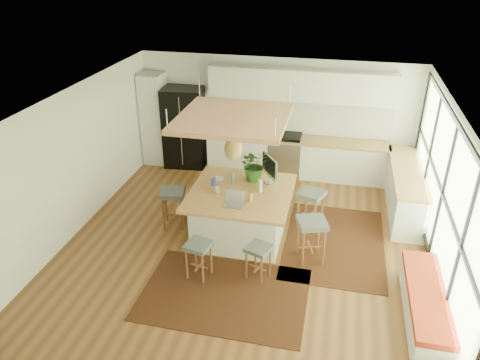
% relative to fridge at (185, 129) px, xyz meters
% --- Properties ---
extents(floor, '(7.00, 7.00, 0.00)m').
position_rel_fridge_xyz_m(floor, '(2.18, -3.18, -0.93)').
color(floor, brown).
rests_on(floor, ground).
extents(ceiling, '(7.00, 7.00, 0.00)m').
position_rel_fridge_xyz_m(ceiling, '(2.18, -3.18, 1.78)').
color(ceiling, white).
rests_on(ceiling, ground).
extents(wall_back, '(6.50, 0.00, 6.50)m').
position_rel_fridge_xyz_m(wall_back, '(2.18, 0.32, 0.42)').
color(wall_back, white).
rests_on(wall_back, ground).
extents(wall_front, '(6.50, 0.00, 6.50)m').
position_rel_fridge_xyz_m(wall_front, '(2.18, -6.68, 0.42)').
color(wall_front, white).
rests_on(wall_front, ground).
extents(wall_left, '(0.00, 7.00, 7.00)m').
position_rel_fridge_xyz_m(wall_left, '(-1.07, -3.18, 0.42)').
color(wall_left, white).
rests_on(wall_left, ground).
extents(wall_right, '(0.00, 7.00, 7.00)m').
position_rel_fridge_xyz_m(wall_right, '(5.43, -3.18, 0.42)').
color(wall_right, white).
rests_on(wall_right, ground).
extents(window_wall, '(0.10, 6.20, 2.60)m').
position_rel_fridge_xyz_m(window_wall, '(5.40, -3.18, 0.47)').
color(window_wall, black).
rests_on(window_wall, wall_right).
extents(pantry, '(0.55, 0.60, 2.25)m').
position_rel_fridge_xyz_m(pantry, '(-0.77, 0.00, 0.20)').
color(pantry, white).
rests_on(pantry, floor).
extents(back_counter_base, '(4.20, 0.60, 0.88)m').
position_rel_fridge_xyz_m(back_counter_base, '(2.73, 0.00, -0.49)').
color(back_counter_base, white).
rests_on(back_counter_base, floor).
extents(back_counter_top, '(4.24, 0.64, 0.05)m').
position_rel_fridge_xyz_m(back_counter_top, '(2.73, 0.00, -0.03)').
color(back_counter_top, '#AF783E').
rests_on(back_counter_top, back_counter_base).
extents(backsplash, '(4.20, 0.02, 0.80)m').
position_rel_fridge_xyz_m(backsplash, '(2.73, 0.30, 0.43)').
color(backsplash, white).
rests_on(backsplash, wall_back).
extents(upper_cabinets, '(4.20, 0.34, 0.70)m').
position_rel_fridge_xyz_m(upper_cabinets, '(2.73, 0.14, 1.22)').
color(upper_cabinets, white).
rests_on(upper_cabinets, wall_back).
extents(range, '(0.76, 0.62, 1.00)m').
position_rel_fridge_xyz_m(range, '(2.48, 0.00, -0.43)').
color(range, '#A5A5AA').
rests_on(range, floor).
extents(right_counter_base, '(0.60, 2.50, 0.88)m').
position_rel_fridge_xyz_m(right_counter_base, '(5.11, -1.18, -0.49)').
color(right_counter_base, white).
rests_on(right_counter_base, floor).
extents(right_counter_top, '(0.64, 2.54, 0.05)m').
position_rel_fridge_xyz_m(right_counter_top, '(5.11, -1.18, -0.03)').
color(right_counter_top, '#AF783E').
rests_on(right_counter_top, right_counter_base).
extents(window_bench, '(0.52, 2.00, 0.50)m').
position_rel_fridge_xyz_m(window_bench, '(5.13, -4.38, -0.68)').
color(window_bench, white).
rests_on(window_bench, floor).
extents(ceiling_panel, '(1.86, 1.86, 0.80)m').
position_rel_fridge_xyz_m(ceiling_panel, '(1.88, -2.78, 1.12)').
color(ceiling_panel, '#AF783E').
rests_on(ceiling_panel, ceiling).
extents(rug_near, '(2.60, 1.80, 0.01)m').
position_rel_fridge_xyz_m(rug_near, '(2.15, -4.51, -0.92)').
color(rug_near, black).
rests_on(rug_near, floor).
extents(rug_right, '(1.80, 2.60, 0.01)m').
position_rel_fridge_xyz_m(rug_right, '(3.79, -2.71, -0.92)').
color(rug_right, black).
rests_on(rug_right, floor).
extents(fridge, '(1.04, 0.85, 1.96)m').
position_rel_fridge_xyz_m(fridge, '(0.00, 0.00, 0.00)').
color(fridge, black).
rests_on(fridge, floor).
extents(island, '(1.85, 1.85, 0.93)m').
position_rel_fridge_xyz_m(island, '(2.03, -2.79, -0.46)').
color(island, '#AF783E').
rests_on(island, floor).
extents(stool_near_left, '(0.46, 0.46, 0.66)m').
position_rel_fridge_xyz_m(stool_near_left, '(1.63, -4.17, -0.57)').
color(stool_near_left, '#474D4F').
rests_on(stool_near_left, floor).
extents(stool_near_right, '(0.47, 0.47, 0.63)m').
position_rel_fridge_xyz_m(stool_near_right, '(2.59, -3.99, -0.57)').
color(stool_near_right, '#474D4F').
rests_on(stool_near_right, floor).
extents(stool_right_front, '(0.60, 0.60, 0.80)m').
position_rel_fridge_xyz_m(stool_right_front, '(3.38, -3.30, -0.57)').
color(stool_right_front, '#474D4F').
rests_on(stool_right_front, floor).
extents(stool_right_back, '(0.59, 0.59, 0.77)m').
position_rel_fridge_xyz_m(stool_right_back, '(3.28, -2.23, -0.57)').
color(stool_right_back, '#474D4F').
rests_on(stool_right_back, floor).
extents(stool_left_side, '(0.55, 0.55, 0.78)m').
position_rel_fridge_xyz_m(stool_left_side, '(0.68, -2.77, -0.57)').
color(stool_left_side, '#474D4F').
rests_on(stool_left_side, floor).
extents(laptop, '(0.35, 0.37, 0.25)m').
position_rel_fridge_xyz_m(laptop, '(2.02, -3.32, 0.12)').
color(laptop, '#A5A5AA').
rests_on(laptop, island).
extents(monitor, '(0.51, 0.61, 0.55)m').
position_rel_fridge_xyz_m(monitor, '(2.47, -2.33, 0.26)').
color(monitor, '#A5A5AA').
rests_on(monitor, island).
extents(microwave, '(0.66, 0.44, 0.41)m').
position_rel_fridge_xyz_m(microwave, '(1.01, 0.00, 0.21)').
color(microwave, '#A5A5AA').
rests_on(microwave, back_counter_top).
extents(island_plant, '(0.82, 0.84, 0.49)m').
position_rel_fridge_xyz_m(island_plant, '(2.18, -2.27, 0.25)').
color(island_plant, '#1E4C19').
rests_on(island_plant, island).
extents(island_bowl, '(0.24, 0.24, 0.05)m').
position_rel_fridge_xyz_m(island_bowl, '(1.53, -2.46, 0.03)').
color(island_bowl, silver).
rests_on(island_bowl, island).
extents(island_bottle_0, '(0.07, 0.07, 0.19)m').
position_rel_fridge_xyz_m(island_bottle_0, '(1.48, -2.69, 0.10)').
color(island_bottle_0, '#2C38B0').
rests_on(island_bottle_0, island).
extents(island_bottle_1, '(0.07, 0.07, 0.19)m').
position_rel_fridge_xyz_m(island_bottle_1, '(1.63, -2.94, 0.10)').
color(island_bottle_1, silver).
rests_on(island_bottle_1, island).
extents(island_bottle_2, '(0.07, 0.07, 0.19)m').
position_rel_fridge_xyz_m(island_bottle_2, '(2.28, -3.09, 0.10)').
color(island_bottle_2, '#AC8B39').
rests_on(island_bottle_2, island).
extents(island_bottle_3, '(0.07, 0.07, 0.19)m').
position_rel_fridge_xyz_m(island_bottle_3, '(2.38, -2.74, 0.10)').
color(island_bottle_3, silver).
rests_on(island_bottle_3, island).
extents(island_bottle_4, '(0.07, 0.07, 0.19)m').
position_rel_fridge_xyz_m(island_bottle_4, '(1.83, -2.54, 0.10)').
color(island_bottle_4, '#548D6D').
rests_on(island_bottle_4, island).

